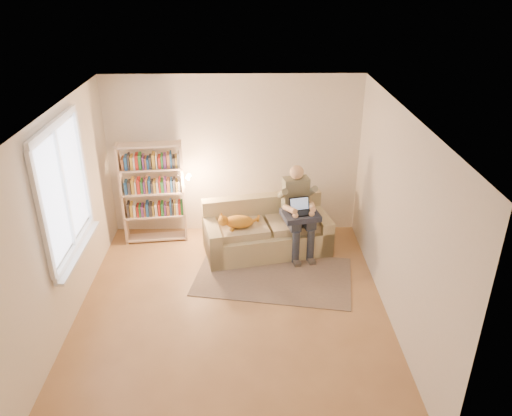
{
  "coord_description": "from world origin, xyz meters",
  "views": [
    {
      "loc": [
        0.2,
        -5.25,
        4.06
      ],
      "look_at": [
        0.33,
        1.0,
        0.99
      ],
      "focal_mm": 35.0,
      "sensor_mm": 36.0,
      "label": 1
    }
  ],
  "objects_px": {
    "laptop": "(299,209)",
    "sofa": "(266,233)",
    "cat": "(238,221)",
    "bookshelf": "(153,188)",
    "person": "(298,206)"
  },
  "relations": [
    {
      "from": "sofa",
      "to": "laptop",
      "type": "height_order",
      "value": "laptop"
    },
    {
      "from": "person",
      "to": "cat",
      "type": "xyz_separation_m",
      "value": [
        -0.9,
        -0.16,
        -0.16
      ]
    },
    {
      "from": "sofa",
      "to": "bookshelf",
      "type": "distance_m",
      "value": 1.9
    },
    {
      "from": "sofa",
      "to": "cat",
      "type": "relative_size",
      "value": 3.25
    },
    {
      "from": "sofa",
      "to": "bookshelf",
      "type": "xyz_separation_m",
      "value": [
        -1.76,
        0.36,
        0.62
      ]
    },
    {
      "from": "person",
      "to": "laptop",
      "type": "relative_size",
      "value": 4.0
    },
    {
      "from": "laptop",
      "to": "sofa",
      "type": "bearing_deg",
      "value": 148.01
    },
    {
      "from": "sofa",
      "to": "laptop",
      "type": "bearing_deg",
      "value": -31.99
    },
    {
      "from": "cat",
      "to": "bookshelf",
      "type": "height_order",
      "value": "bookshelf"
    },
    {
      "from": "person",
      "to": "laptop",
      "type": "height_order",
      "value": "person"
    },
    {
      "from": "cat",
      "to": "bookshelf",
      "type": "xyz_separation_m",
      "value": [
        -1.34,
        0.57,
        0.3
      ]
    },
    {
      "from": "cat",
      "to": "laptop",
      "type": "height_order",
      "value": "laptop"
    },
    {
      "from": "person",
      "to": "cat",
      "type": "relative_size",
      "value": 2.22
    },
    {
      "from": "person",
      "to": "cat",
      "type": "distance_m",
      "value": 0.93
    },
    {
      "from": "person",
      "to": "laptop",
      "type": "xyz_separation_m",
      "value": [
        0.01,
        -0.12,
        0.01
      ]
    }
  ]
}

